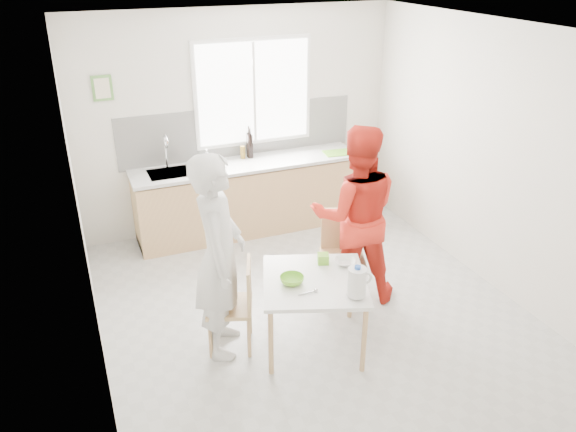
# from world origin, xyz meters

# --- Properties ---
(ground) EXTENTS (4.50, 4.50, 0.00)m
(ground) POSITION_xyz_m (0.00, 0.00, 0.00)
(ground) COLOR #B7B7B2
(ground) RESTS_ON ground
(room_shell) EXTENTS (4.50, 4.50, 4.50)m
(room_shell) POSITION_xyz_m (0.00, 0.00, 1.64)
(room_shell) COLOR silver
(room_shell) RESTS_ON ground
(window) EXTENTS (1.50, 0.06, 1.30)m
(window) POSITION_xyz_m (0.20, 2.23, 1.70)
(window) COLOR white
(window) RESTS_ON room_shell
(backsplash) EXTENTS (3.00, 0.02, 0.65)m
(backsplash) POSITION_xyz_m (0.00, 2.24, 1.23)
(backsplash) COLOR white
(backsplash) RESTS_ON room_shell
(picture_frame) EXTENTS (0.22, 0.03, 0.28)m
(picture_frame) POSITION_xyz_m (-1.55, 2.23, 1.90)
(picture_frame) COLOR #5D9B46
(picture_frame) RESTS_ON room_shell
(kitchen_counter) EXTENTS (2.84, 0.64, 1.37)m
(kitchen_counter) POSITION_xyz_m (-0.00, 1.95, 0.42)
(kitchen_counter) COLOR #D8B774
(kitchen_counter) RESTS_ON ground
(dining_table) EXTENTS (1.14, 1.14, 0.68)m
(dining_table) POSITION_xyz_m (-0.20, -0.47, 0.61)
(dining_table) COLOR white
(dining_table) RESTS_ON ground
(chair_left) EXTENTS (0.51, 0.51, 0.86)m
(chair_left) POSITION_xyz_m (-0.85, -0.24, 0.47)
(chair_left) COLOR #D8B774
(chair_left) RESTS_ON ground
(chair_far) EXTENTS (0.55, 0.55, 0.93)m
(chair_far) POSITION_xyz_m (0.41, 0.18, 0.51)
(chair_far) COLOR #D8B774
(chair_far) RESTS_ON ground
(person_white) EXTENTS (0.65, 0.79, 1.86)m
(person_white) POSITION_xyz_m (-0.97, -0.20, 0.93)
(person_white) COLOR silver
(person_white) RESTS_ON ground
(person_red) EXTENTS (1.07, 0.96, 1.83)m
(person_red) POSITION_xyz_m (0.51, 0.12, 0.92)
(person_red) COLOR red
(person_red) RESTS_ON ground
(bowl_green) EXTENTS (0.27, 0.27, 0.07)m
(bowl_green) POSITION_xyz_m (-0.41, -0.45, 0.72)
(bowl_green) COLOR #74C52D
(bowl_green) RESTS_ON dining_table
(bowl_white) EXTENTS (0.25, 0.25, 0.05)m
(bowl_white) POSITION_xyz_m (0.17, -0.34, 0.71)
(bowl_white) COLOR white
(bowl_white) RESTS_ON dining_table
(milk_jug) EXTENTS (0.21, 0.16, 0.27)m
(milk_jug) POSITION_xyz_m (0.01, -0.85, 0.83)
(milk_jug) COLOR white
(milk_jug) RESTS_ON dining_table
(green_box) EXTENTS (0.13, 0.13, 0.09)m
(green_box) POSITION_xyz_m (-0.01, -0.24, 0.73)
(green_box) COLOR #70BE2B
(green_box) RESTS_ON dining_table
(spoon) EXTENTS (0.16, 0.01, 0.01)m
(spoon) POSITION_xyz_m (-0.35, -0.65, 0.69)
(spoon) COLOR #A5A5AA
(spoon) RESTS_ON dining_table
(cutting_board) EXTENTS (0.38, 0.29, 0.01)m
(cutting_board) POSITION_xyz_m (1.18, 1.82, 0.93)
(cutting_board) COLOR #69B72A
(cutting_board) RESTS_ON kitchen_counter
(wine_bottle_a) EXTENTS (0.07, 0.07, 0.32)m
(wine_bottle_a) POSITION_xyz_m (0.09, 2.13, 1.08)
(wine_bottle_a) COLOR black
(wine_bottle_a) RESTS_ON kitchen_counter
(wine_bottle_b) EXTENTS (0.07, 0.07, 0.30)m
(wine_bottle_b) POSITION_xyz_m (0.09, 2.09, 1.07)
(wine_bottle_b) COLOR black
(wine_bottle_b) RESTS_ON kitchen_counter
(jar_amber) EXTENTS (0.06, 0.06, 0.16)m
(jar_amber) POSITION_xyz_m (-0.01, 2.10, 1.00)
(jar_amber) COLOR olive
(jar_amber) RESTS_ON kitchen_counter
(soap_bottle) EXTENTS (0.12, 0.12, 0.21)m
(soap_bottle) POSITION_xyz_m (-0.49, 2.01, 1.03)
(soap_bottle) COLOR #999999
(soap_bottle) RESTS_ON kitchen_counter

